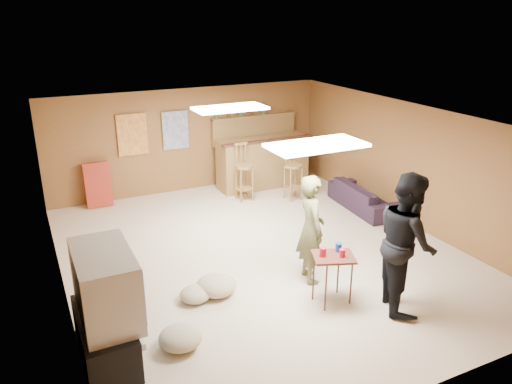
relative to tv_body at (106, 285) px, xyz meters
name	(u,v)px	position (x,y,z in m)	size (l,w,h in m)	color
ground	(261,253)	(2.65, 1.50, -0.90)	(7.00, 7.00, 0.00)	beige
ceiling	(262,120)	(2.65, 1.50, 1.30)	(6.00, 7.00, 0.02)	silver
wall_back	(189,140)	(2.65, 5.00, 0.20)	(6.00, 0.02, 2.20)	brown
wall_front	(425,302)	(2.65, -2.00, 0.20)	(6.00, 0.02, 2.20)	brown
wall_left	(56,224)	(-0.35, 1.50, 0.20)	(0.02, 7.00, 2.20)	brown
wall_right	(411,165)	(5.65, 1.50, 0.20)	(0.02, 7.00, 2.20)	brown
tv_stand	(105,337)	(-0.07, 0.00, -0.65)	(0.55, 1.30, 0.50)	black
dvd_box	(126,339)	(0.15, 0.00, -0.75)	(0.35, 0.50, 0.08)	#B2B2B7
tv_body	(106,285)	(0.00, 0.00, 0.00)	(0.60, 1.10, 0.80)	#B2B2B7
tv_screen	(134,279)	(0.31, 0.00, 0.00)	(0.02, 0.95, 0.65)	navy
bar_counter	(263,162)	(4.15, 4.45, -0.35)	(2.00, 0.60, 1.10)	olive
bar_lip	(268,141)	(4.15, 4.20, 0.20)	(2.10, 0.12, 0.05)	#411C15
bar_shelf	(254,116)	(4.15, 4.90, 0.60)	(2.00, 0.18, 0.05)	olive
bar_backing	(254,129)	(4.15, 4.92, 0.30)	(2.00, 0.14, 0.60)	olive
poster_left	(132,135)	(1.45, 4.96, 0.45)	(0.60, 0.03, 0.85)	#BF3F26
poster_right	(175,130)	(2.35, 4.96, 0.45)	(0.55, 0.03, 0.80)	#334C99
folding_chair_stack	(98,185)	(0.65, 4.80, -0.45)	(0.50, 0.14, 0.90)	#AA2C1F
ceiling_panel_front	(317,145)	(2.65, 0.00, 1.27)	(1.20, 0.60, 0.04)	white
ceiling_panel_back	(230,108)	(2.65, 2.70, 1.27)	(1.20, 0.60, 0.04)	white
person_olive	(311,229)	(2.92, 0.48, -0.10)	(0.58, 0.38, 1.60)	brown
person_black	(407,242)	(3.66, -0.64, 0.03)	(0.90, 0.70, 1.86)	black
sofa	(364,196)	(5.35, 2.37, -0.65)	(1.72, 0.67, 0.50)	black
tray_table	(332,279)	(2.87, -0.18, -0.55)	(0.53, 0.43, 0.69)	#411C15
cup_red_near	(323,252)	(2.74, -0.12, -0.15)	(0.09, 0.09, 0.12)	red
cup_red_far	(342,253)	(2.96, -0.25, -0.15)	(0.08, 0.08, 0.11)	red
cup_blue	(339,247)	(3.00, -0.10, -0.15)	(0.09, 0.09, 0.12)	navy
bar_stool_left	(244,174)	(3.42, 3.85, -0.34)	(0.35, 0.35, 1.12)	olive
bar_stool_right	(293,174)	(4.36, 3.46, -0.36)	(0.34, 0.34, 1.09)	olive
cushion_near_tv	(216,285)	(1.55, 0.69, -0.77)	(0.56, 0.56, 0.25)	tan
cushion_mid	(195,294)	(1.22, 0.65, -0.80)	(0.43, 0.43, 0.19)	tan
cushion_far	(180,338)	(0.74, -0.21, -0.78)	(0.52, 0.52, 0.23)	tan
bottle_row	(240,111)	(3.81, 4.88, 0.75)	(1.20, 0.08, 0.26)	#3F7233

